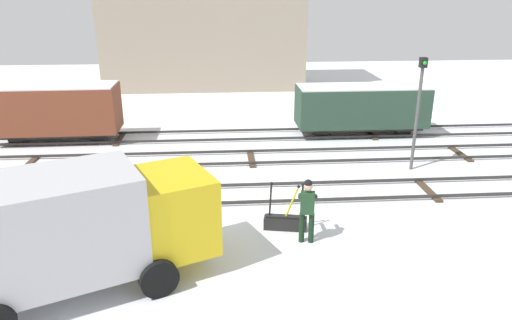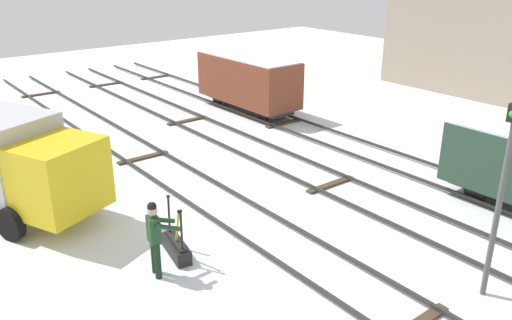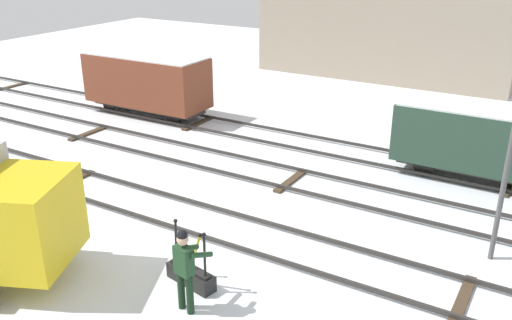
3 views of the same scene
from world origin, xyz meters
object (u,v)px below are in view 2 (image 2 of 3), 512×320
at_px(delivery_truck, 3,158).
at_px(signal_post, 503,185).
at_px(switch_lever_frame, 176,246).
at_px(freight_car_mid_siding, 248,80).
at_px(rail_worker, 155,234).

bearing_deg(delivery_truck, signal_post, 9.85).
height_order(delivery_truck, signal_post, signal_post).
bearing_deg(switch_lever_frame, freight_car_mid_siding, 145.88).
distance_m(rail_worker, signal_post, 7.38).
distance_m(rail_worker, freight_car_mid_siding, 13.74).
relative_size(switch_lever_frame, rail_worker, 0.78).
xyz_separation_m(delivery_truck, signal_post, (10.51, 6.95, 0.96)).
height_order(switch_lever_frame, signal_post, signal_post).
bearing_deg(freight_car_mid_siding, delivery_truck, -71.52).
relative_size(rail_worker, delivery_truck, 0.30).
height_order(rail_worker, delivery_truck, delivery_truck).
relative_size(rail_worker, freight_car_mid_siding, 0.34).
bearing_deg(signal_post, delivery_truck, -146.54).
distance_m(signal_post, freight_car_mid_siding, 15.33).
bearing_deg(freight_car_mid_siding, rail_worker, -46.65).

